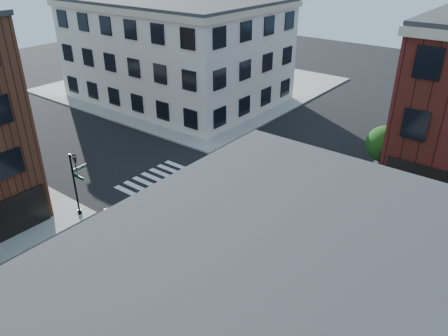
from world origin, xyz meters
TOP-DOWN VIEW (x-y plane):
  - ground at (0.00, 0.00)m, footprint 120.00×120.00m
  - sidewalk_nw at (-21.00, 21.00)m, footprint 30.00×30.00m
  - building_nw at (-19.00, 16.00)m, footprint 22.00×16.00m
  - tree_near at (7.56, 9.98)m, footprint 2.69×2.69m
  - tree_far at (7.56, 15.98)m, footprint 2.43×2.43m
  - signal_pole at (-6.72, -6.68)m, footprint 1.29×1.24m
  - box_truck at (12.99, -3.43)m, footprint 7.79×3.29m
  - traffic_cone at (-5.35, -5.70)m, footprint 0.51×0.51m

SIDE VIEW (x-z plane):
  - ground at x=0.00m, z-range 0.00..0.00m
  - sidewalk_nw at x=-21.00m, z-range 0.00..0.15m
  - traffic_cone at x=-5.35m, z-range -0.01..0.72m
  - box_truck at x=12.99m, z-range 0.07..3.51m
  - signal_pole at x=-6.72m, z-range 0.56..5.16m
  - tree_far at x=7.56m, z-range 0.84..4.91m
  - tree_near at x=7.56m, z-range 0.91..5.41m
  - building_nw at x=-19.00m, z-range 0.00..11.00m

